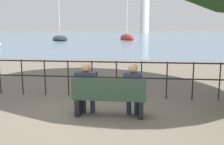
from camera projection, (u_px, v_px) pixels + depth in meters
ground_plane at (109, 115)px, 5.66m from camera, size 1000.00×1000.00×0.00m
harbor_water at (141, 32)px, 162.76m from camera, size 600.00×300.00×0.01m
park_bench at (109, 98)px, 5.53m from camera, size 1.62×0.45×0.90m
seated_person_left at (87, 86)px, 5.62m from camera, size 0.48×0.35×1.21m
seated_person_right at (133, 87)px, 5.50m from camera, size 0.40×0.35×1.22m
promenade_railing at (116, 74)px, 7.07m from camera, size 12.74×0.04×1.05m
sailboat_0 at (127, 38)px, 45.75m from camera, size 3.70×5.62×11.46m
sailboat_1 at (60, 39)px, 44.37m from camera, size 5.36×8.33×9.44m
harbor_lighthouse at (145, 10)px, 126.09m from camera, size 4.47×4.47×24.85m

